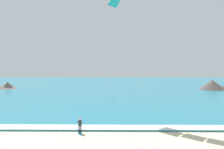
% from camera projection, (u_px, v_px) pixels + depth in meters
% --- Properties ---
extents(sea, '(200.00, 120.00, 0.20)m').
position_uv_depth(sea, '(107.00, 85.00, 85.84)').
color(sea, teal).
rests_on(sea, ground).
extents(surf_foam, '(200.00, 2.11, 0.04)m').
position_uv_depth(surf_foam, '(90.00, 127.00, 26.88)').
color(surf_foam, white).
rests_on(surf_foam, sea).
extents(surfboard, '(0.83, 1.47, 0.09)m').
position_uv_depth(surfboard, '(80.00, 133.00, 25.09)').
color(surfboard, '#239EC6').
rests_on(surfboard, ground).
extents(kitesurfer, '(0.62, 0.62, 1.69)m').
position_uv_depth(kitesurfer, '(80.00, 125.00, 25.07)').
color(kitesurfer, '#232328').
rests_on(kitesurfer, ground).
extents(headland_right, '(11.63, 8.83, 3.17)m').
position_uv_depth(headland_right, '(215.00, 85.00, 69.87)').
color(headland_right, '#47423D').
rests_on(headland_right, ground).
extents(headland_left, '(8.72, 8.72, 2.32)m').
position_uv_depth(headland_left, '(7.00, 86.00, 73.44)').
color(headland_left, '#665B51').
rests_on(headland_left, ground).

